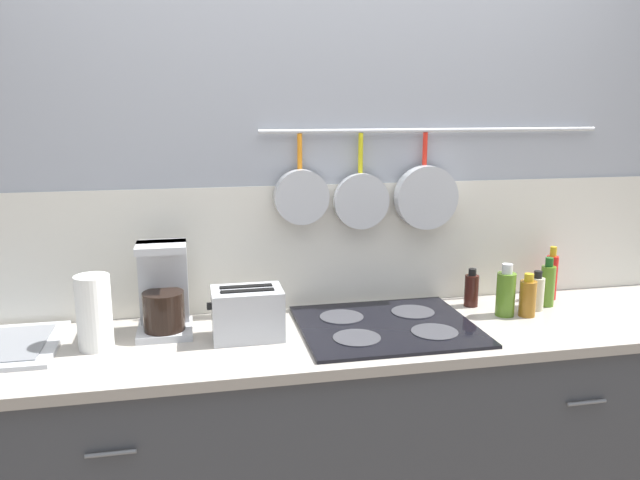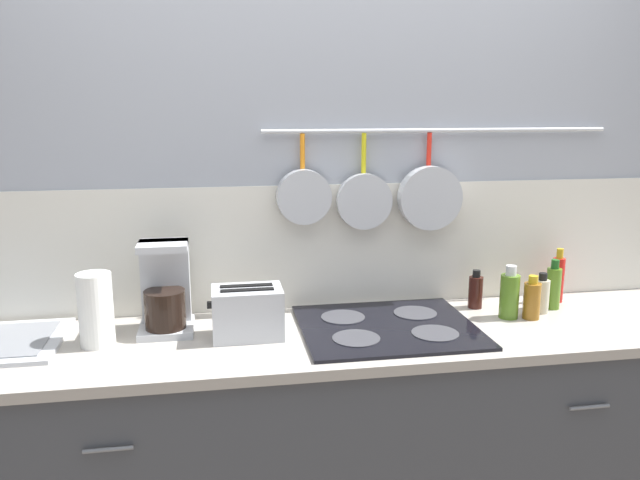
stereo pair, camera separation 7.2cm
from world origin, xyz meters
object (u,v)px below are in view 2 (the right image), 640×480
Objects in this scene: bottle_olive_oil at (476,291)px; bottle_dish_soap at (509,295)px; paper_towel_roll at (96,310)px; bottle_cooking_wine at (558,278)px; bottle_hot_sauce at (532,300)px; bottle_sesame_oil at (542,295)px; toaster at (247,312)px; bottle_vinegar at (553,287)px; coffee_maker at (165,294)px.

bottle_dish_soap reaches higher than bottle_olive_oil.
paper_towel_roll reaches higher than bottle_cooking_wine.
bottle_cooking_wine is at bearing 3.07° from bottle_olive_oil.
bottle_hot_sauce is at bearing -15.78° from bottle_dish_soap.
bottle_cooking_wine is at bearing 41.12° from bottle_sesame_oil.
toaster is 1.30× the size of bottle_vinegar.
bottle_sesame_oil is at bearing -2.15° from coffee_maker.
paper_towel_roll is 1.44m from bottle_dish_soap.
bottle_vinegar is 0.89× the size of bottle_cooking_wine.
paper_towel_roll reaches higher than bottle_sesame_oil.
bottle_hot_sauce is at bearing -45.08° from bottle_olive_oil.
bottle_hot_sauce is at bearing -139.61° from bottle_cooking_wine.
bottle_sesame_oil is at bearing -138.88° from bottle_cooking_wine.
toaster is 1.54× the size of bottle_hot_sauce.
bottle_hot_sauce is 1.06× the size of bottle_sesame_oil.
bottle_cooking_wine is at bearing 2.35° from coffee_maker.
paper_towel_roll is 1.52m from bottle_hot_sauce.
bottle_cooking_wine is (0.35, 0.02, 0.03)m from bottle_olive_oil.
bottle_dish_soap is at bearing -60.38° from bottle_olive_oil.
coffee_maker reaches higher than bottle_dish_soap.
coffee_maker is 2.09× the size of bottle_olive_oil.
bottle_dish_soap is (0.07, -0.13, 0.02)m from bottle_olive_oil.
bottle_vinegar is 0.10m from bottle_cooking_wine.
bottle_vinegar is at bearing -11.28° from bottle_olive_oil.
coffee_maker is at bearing 175.24° from bottle_hot_sauce.
bottle_dish_soap is 0.32m from bottle_cooking_wine.
bottle_olive_oil is at bearing -176.93° from bottle_cooking_wine.
paper_towel_roll is 0.77× the size of coffee_maker.
coffee_maker is 1.45m from bottle_vinegar.
toaster is 0.90m from bottle_olive_oil.
bottle_cooking_wine is at bearing 8.18° from toaster.
toaster is (0.27, -0.12, -0.04)m from coffee_maker.
paper_towel_roll is 1.58× the size of bottle_sesame_oil.
bottle_sesame_oil is at bearing -151.19° from bottle_vinegar.
bottle_vinegar is at bearing 4.92° from toaster.
bottle_olive_oil is at bearing 6.37° from paper_towel_roll.
bottle_dish_soap reaches higher than bottle_sesame_oil.
bottle_cooking_wine is (1.72, 0.17, -0.03)m from paper_towel_roll.
bottle_dish_soap reaches higher than toaster.
toaster is (0.49, -0.01, -0.04)m from paper_towel_roll.
bottle_vinegar reaches higher than bottle_olive_oil.
toaster is at bearing -178.28° from bottle_dish_soap.
bottle_olive_oil is at bearing 119.62° from bottle_dish_soap.
bottle_hot_sauce is at bearing 0.37° from toaster.
bottle_olive_oil is (1.16, 0.04, -0.06)m from coffee_maker.
bottle_sesame_oil is (1.59, 0.06, -0.05)m from paper_towel_roll.
bottle_cooking_wine reaches higher than bottle_sesame_oil.
bottle_olive_oil is 0.35m from bottle_cooking_wine.
bottle_sesame_oil is at bearing -23.09° from bottle_olive_oil.
paper_towel_roll is 1.61× the size of bottle_olive_oil.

